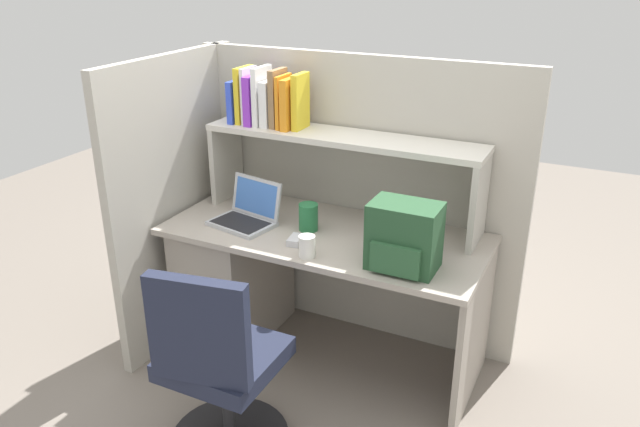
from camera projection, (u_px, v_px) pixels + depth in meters
The scene contains 12 objects.
ground_plane at pixel (324, 355), 3.37m from camera, with size 8.00×8.00×0.00m, color slate.
desk at pixel (259, 274), 3.37m from camera, with size 1.60×0.70×0.73m.
cubicle_partition_rear at pixel (355, 199), 3.39m from camera, with size 1.84×0.05×1.55m, color #B2ADA0.
cubicle_partition_left at pixel (179, 200), 3.37m from camera, with size 0.05×1.06×1.55m, color #B2ADA0.
overhead_hutch at pixel (342, 153), 3.12m from camera, with size 1.44×0.28×0.45m.
reference_books_on_shelf at pixel (267, 100), 3.20m from camera, with size 0.40×0.19×0.30m.
laptop at pixel (247, 214), 3.18m from camera, with size 0.35×0.31×0.22m.
backpack at pixel (404, 237), 2.69m from camera, with size 0.30×0.23×0.30m.
computer_mouse at pixel (296, 240), 2.97m from camera, with size 0.06×0.10×0.03m, color silver.
paper_cup at pixel (307, 246), 2.82m from camera, with size 0.08×0.08×0.10m, color white.
snack_canister at pixel (308, 217), 3.09m from camera, with size 0.10×0.10×0.14m, color #26723F.
office_chair at pixel (220, 378), 2.57m from camera, with size 0.52×0.52×0.93m.
Camera 1 is at (1.21, -2.54, 2.01)m, focal length 34.99 mm.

